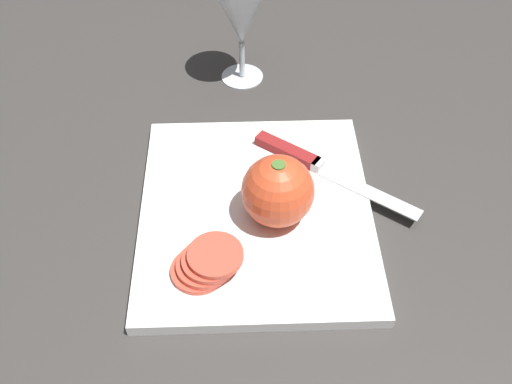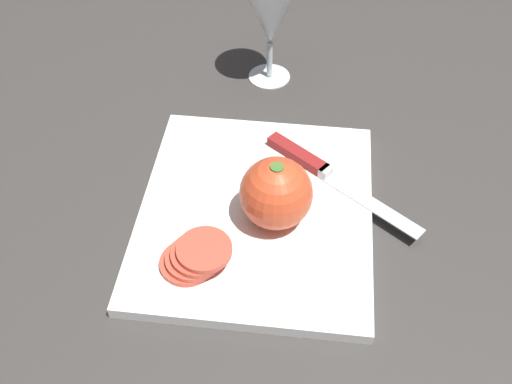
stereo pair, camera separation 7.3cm
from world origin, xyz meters
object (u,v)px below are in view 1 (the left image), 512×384
tomato_slice_stack_near (207,263)px  wine_glass (241,16)px  whole_tomato (278,191)px  knife (304,159)px

tomato_slice_stack_near → wine_glass: bearing=173.2°
whole_tomato → tomato_slice_stack_near: size_ratio=1.06×
wine_glass → whole_tomato: wine_glass is taller
whole_tomato → knife: size_ratio=0.43×
knife → wine_glass: bearing=146.9°
wine_glass → tomato_slice_stack_near: size_ratio=1.94×
wine_glass → whole_tomato: 0.32m
tomato_slice_stack_near → knife: bearing=143.9°
wine_glass → tomato_slice_stack_near: bearing=-6.8°
tomato_slice_stack_near → whole_tomato: bearing=133.4°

